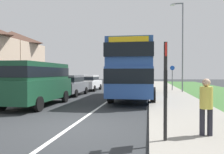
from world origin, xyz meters
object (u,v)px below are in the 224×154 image
at_px(pedestrian_at_stop, 206,104).
at_px(street_lamp_mid, 181,42).
at_px(cycle_route_sign, 172,77).
at_px(parked_car_grey, 70,84).
at_px(double_decker_bus, 134,68).
at_px(parked_van_dark_green, 37,81).
at_px(parked_car_white, 89,82).
at_px(bus_stop_sign, 165,84).

relative_size(pedestrian_at_stop, street_lamp_mid, 0.21).
distance_m(cycle_route_sign, street_lamp_mid, 3.63).
height_order(parked_car_grey, pedestrian_at_stop, pedestrian_at_stop).
relative_size(parked_car_grey, pedestrian_at_stop, 2.68).
xyz_separation_m(double_decker_bus, cycle_route_sign, (3.27, 6.82, -0.71)).
xyz_separation_m(parked_van_dark_green, cycle_route_sign, (8.33, 11.22, 0.03)).
xyz_separation_m(parked_van_dark_green, pedestrian_at_stop, (7.60, -5.29, -0.43)).
height_order(double_decker_bus, parked_car_white, double_decker_bus).
relative_size(cycle_route_sign, street_lamp_mid, 0.31).
bearing_deg(pedestrian_at_stop, bus_stop_sign, -150.81).
bearing_deg(cycle_route_sign, pedestrian_at_stop, -92.51).
height_order(parked_van_dark_green, bus_stop_sign, bus_stop_sign).
relative_size(parked_car_grey, parked_car_white, 0.99).
bearing_deg(street_lamp_mid, pedestrian_at_stop, -95.20).
relative_size(pedestrian_at_stop, bus_stop_sign, 0.64).
height_order(parked_van_dark_green, cycle_route_sign, cycle_route_sign).
height_order(pedestrian_at_stop, street_lamp_mid, street_lamp_mid).
bearing_deg(parked_van_dark_green, bus_stop_sign, -42.42).
bearing_deg(parked_car_white, cycle_route_sign, -0.02).
bearing_deg(parked_car_white, parked_van_dark_green, -89.95).
distance_m(parked_van_dark_green, parked_car_grey, 5.88).
bearing_deg(bus_stop_sign, double_decker_bus, 97.85).
xyz_separation_m(double_decker_bus, parked_car_white, (-5.06, 6.82, -1.26)).
height_order(parked_car_white, street_lamp_mid, street_lamp_mid).
distance_m(bus_stop_sign, cycle_route_sign, 17.23).
bearing_deg(pedestrian_at_stop, cycle_route_sign, 87.49).
xyz_separation_m(double_decker_bus, parked_van_dark_green, (-5.05, -4.40, -0.74)).
bearing_deg(double_decker_bus, street_lamp_mid, 52.93).
distance_m(pedestrian_at_stop, street_lamp_mid, 15.35).
bearing_deg(parked_car_grey, parked_van_dark_green, -88.37).
distance_m(parked_car_grey, cycle_route_sign, 10.05).
bearing_deg(bus_stop_sign, street_lamp_mid, 80.90).
bearing_deg(parked_car_white, pedestrian_at_stop, -65.24).
relative_size(double_decker_bus, bus_stop_sign, 3.70).
distance_m(double_decker_bus, parked_car_white, 8.59).
bearing_deg(bus_stop_sign, parked_car_white, 110.73).
distance_m(double_decker_bus, parked_van_dark_green, 6.74).
relative_size(parked_car_grey, cycle_route_sign, 1.78).
xyz_separation_m(parked_car_grey, pedestrian_at_stop, (7.77, -11.15, 0.07)).
distance_m(parked_car_white, street_lamp_mid, 9.85).
bearing_deg(pedestrian_at_stop, parked_car_grey, 124.87).
xyz_separation_m(parked_car_white, street_lamp_mid, (8.96, -1.66, 3.72)).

